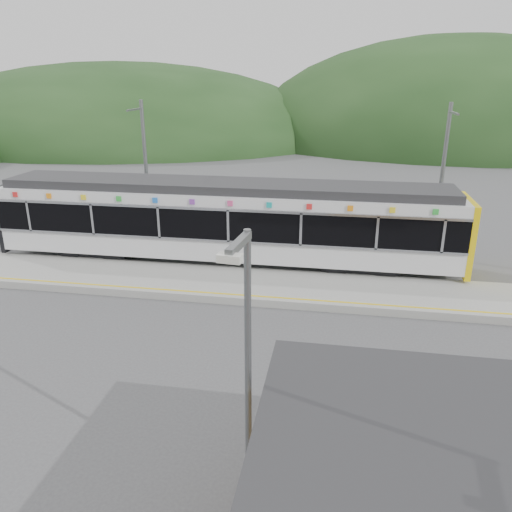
# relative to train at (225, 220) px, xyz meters

# --- Properties ---
(ground) EXTENTS (120.00, 120.00, 0.00)m
(ground) POSITION_rel_train_xyz_m (2.43, -6.00, -2.06)
(ground) COLOR #4C4C4F
(ground) RESTS_ON ground
(hills) EXTENTS (146.00, 149.00, 26.00)m
(hills) POSITION_rel_train_xyz_m (8.62, -0.71, -2.06)
(hills) COLOR #1E3D19
(hills) RESTS_ON ground
(platform) EXTENTS (26.00, 3.20, 0.30)m
(platform) POSITION_rel_train_xyz_m (2.43, -2.70, -1.91)
(platform) COLOR #9E9E99
(platform) RESTS_ON ground
(yellow_line) EXTENTS (26.00, 0.10, 0.01)m
(yellow_line) POSITION_rel_train_xyz_m (2.43, -4.00, -1.76)
(yellow_line) COLOR yellow
(yellow_line) RESTS_ON platform
(train) EXTENTS (20.44, 3.01, 3.74)m
(train) POSITION_rel_train_xyz_m (0.00, 0.00, 0.00)
(train) COLOR black
(train) RESTS_ON ground
(catenary_mast_west) EXTENTS (0.18, 1.80, 7.00)m
(catenary_mast_west) POSITION_rel_train_xyz_m (-4.57, 2.56, 1.58)
(catenary_mast_west) COLOR slate
(catenary_mast_west) RESTS_ON ground
(catenary_mast_east) EXTENTS (0.18, 1.80, 7.00)m
(catenary_mast_east) POSITION_rel_train_xyz_m (9.43, 2.56, 1.58)
(catenary_mast_east) COLOR slate
(catenary_mast_east) RESTS_ON ground
(lamp_post) EXTENTS (0.37, 1.03, 5.78)m
(lamp_post) POSITION_rel_train_xyz_m (3.54, -13.55, 1.39)
(lamp_post) COLOR slate
(lamp_post) RESTS_ON ground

